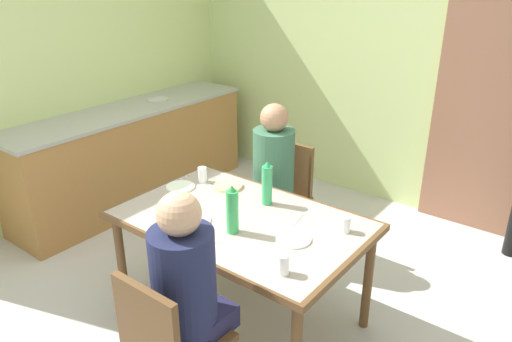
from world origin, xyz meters
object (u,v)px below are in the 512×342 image
Objects in this scene: person_near_diner at (186,278)px; water_bottle_green_far at (267,184)px; dining_table at (241,227)px; chair_far_diner at (282,192)px; kitchen_counter at (133,154)px; person_far_diner at (272,163)px; water_bottle_green_near at (232,210)px.

person_near_diner is 2.71× the size of water_bottle_green_far.
chair_far_diner reaches higher than dining_table.
person_far_diner is (1.65, -0.04, 0.33)m from kitchen_counter.
kitchen_counter is 2.02m from water_bottle_green_far.
person_near_diner is 1.45m from person_far_diner.
water_bottle_green_far is (1.92, -0.48, 0.40)m from kitchen_counter.
water_bottle_green_near is at bearing -65.71° from dining_table.
kitchen_counter is at bearing 146.71° from person_near_diner.
chair_far_diner is 1.61m from person_near_diner.
chair_far_diner is 1.09m from water_bottle_green_near.
dining_table is 0.73m from person_near_diner.
chair_far_diner is at bearing -90.00° from person_far_diner.
person_far_diner is at bearing 90.00° from chair_far_diner.
dining_table is 1.91× the size of person_far_diner.
person_far_diner is 0.90m from water_bottle_green_near.
chair_far_diner is 1.13× the size of person_near_diner.
water_bottle_green_near is (1.98, -0.88, 0.41)m from kitchen_counter.
person_far_diner is (-0.26, 0.68, 0.13)m from dining_table.
person_near_diner is 0.96m from water_bottle_green_far.
person_far_diner reaches higher than kitchen_counter.
person_far_diner is at bearing 111.55° from water_bottle_green_near.
water_bottle_green_near reaches higher than water_bottle_green_far.
person_far_diner is at bearing -1.50° from kitchen_counter.
person_far_diner reaches higher than water_bottle_green_near.
water_bottle_green_far is at bearing 115.47° from chair_far_diner.
dining_table is 5.12× the size of water_bottle_green_near.
person_far_diner is at bearing 121.98° from water_bottle_green_far.
kitchen_counter is 3.14× the size of person_near_diner.
person_near_diner is (0.50, -1.50, 0.28)m from chair_far_diner.
dining_table is 5.18× the size of water_bottle_green_far.
person_near_diner and person_far_diner have the same top height.
person_near_diner is at bearing 108.26° from chair_far_diner.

